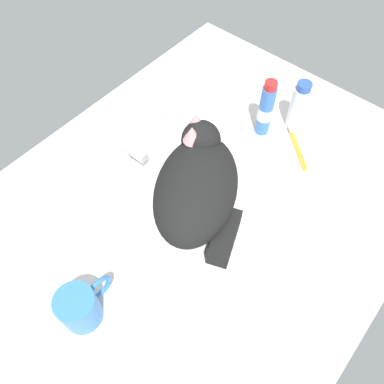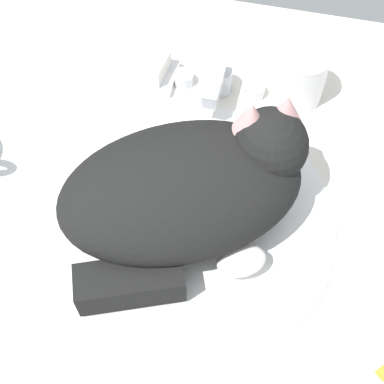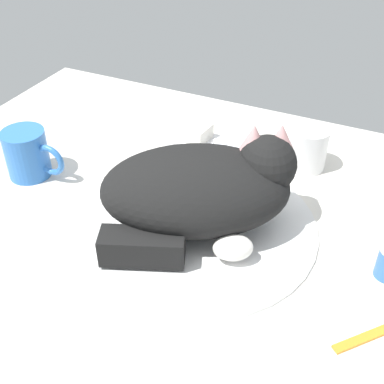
{
  "view_description": "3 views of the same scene",
  "coord_description": "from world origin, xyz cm",
  "px_view_note": "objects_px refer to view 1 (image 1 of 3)",
  "views": [
    {
      "loc": [
        -35.49,
        -29.01,
        74.56
      ],
      "look_at": [
        -1.34,
        -0.03,
        7.26
      ],
      "focal_mm": 36.96,
      "sensor_mm": 36.0,
      "label": 1
    },
    {
      "loc": [
        8.66,
        -32.1,
        59.46
      ],
      "look_at": [
        1.03,
        0.98,
        5.63
      ],
      "focal_mm": 52.49,
      "sensor_mm": 36.0,
      "label": 2
    },
    {
      "loc": [
        24.28,
        -52.82,
        50.2
      ],
      "look_at": [
        -0.94,
        0.88,
        5.69
      ],
      "focal_mm": 46.85,
      "sensor_mm": 36.0,
      "label": 3
    }
  ],
  "objects_px": {
    "coffee_mug": "(80,307)",
    "mouthwash_bottle": "(298,107)",
    "rinse_cup": "(152,117)",
    "cat": "(198,184)",
    "toothbrush": "(296,145)",
    "faucet": "(127,151)",
    "soap_bar": "(90,177)",
    "toothpaste_bottle": "(266,110)"
  },
  "relations": [
    {
      "from": "coffee_mug",
      "to": "mouthwash_bottle",
      "type": "relative_size",
      "value": 0.84
    },
    {
      "from": "coffee_mug",
      "to": "rinse_cup",
      "type": "relative_size",
      "value": 1.5
    },
    {
      "from": "cat",
      "to": "coffee_mug",
      "type": "bearing_deg",
      "value": 179.72
    },
    {
      "from": "coffee_mug",
      "to": "toothbrush",
      "type": "xyz_separation_m",
      "value": [
        0.61,
        -0.08,
        -0.04
      ]
    },
    {
      "from": "faucet",
      "to": "mouthwash_bottle",
      "type": "xyz_separation_m",
      "value": [
        0.35,
        -0.24,
        0.04
      ]
    },
    {
      "from": "faucet",
      "to": "cat",
      "type": "bearing_deg",
      "value": -87.04
    },
    {
      "from": "soap_bar",
      "to": "mouthwash_bottle",
      "type": "bearing_deg",
      "value": -28.91
    },
    {
      "from": "coffee_mug",
      "to": "rinse_cup",
      "type": "xyz_separation_m",
      "value": [
        0.43,
        0.23,
        -0.0
      ]
    },
    {
      "from": "faucet",
      "to": "mouthwash_bottle",
      "type": "bearing_deg",
      "value": -34.96
    },
    {
      "from": "toothpaste_bottle",
      "to": "mouthwash_bottle",
      "type": "bearing_deg",
      "value": -36.0
    },
    {
      "from": "rinse_cup",
      "to": "soap_bar",
      "type": "bearing_deg",
      "value": -176.64
    },
    {
      "from": "toothbrush",
      "to": "toothpaste_bottle",
      "type": "bearing_deg",
      "value": 98.13
    },
    {
      "from": "coffee_mug",
      "to": "toothpaste_bottle",
      "type": "relative_size",
      "value": 0.73
    },
    {
      "from": "coffee_mug",
      "to": "rinse_cup",
      "type": "distance_m",
      "value": 0.48
    },
    {
      "from": "cat",
      "to": "soap_bar",
      "type": "bearing_deg",
      "value": 118.75
    },
    {
      "from": "mouthwash_bottle",
      "to": "toothbrush",
      "type": "bearing_deg",
      "value": -140.97
    },
    {
      "from": "faucet",
      "to": "rinse_cup",
      "type": "bearing_deg",
      "value": 10.89
    },
    {
      "from": "cat",
      "to": "mouthwash_bottle",
      "type": "height_order",
      "value": "cat"
    },
    {
      "from": "cat",
      "to": "soap_bar",
      "type": "relative_size",
      "value": 5.03
    },
    {
      "from": "faucet",
      "to": "toothpaste_bottle",
      "type": "xyz_separation_m",
      "value": [
        0.28,
        -0.19,
        0.05
      ]
    },
    {
      "from": "mouthwash_bottle",
      "to": "toothpaste_bottle",
      "type": "bearing_deg",
      "value": 144.0
    },
    {
      "from": "faucet",
      "to": "toothbrush",
      "type": "height_order",
      "value": "faucet"
    },
    {
      "from": "mouthwash_bottle",
      "to": "toothbrush",
      "type": "xyz_separation_m",
      "value": [
        -0.06,
        -0.04,
        -0.06
      ]
    },
    {
      "from": "soap_bar",
      "to": "toothpaste_bottle",
      "type": "height_order",
      "value": "toothpaste_bottle"
    },
    {
      "from": "rinse_cup",
      "to": "mouthwash_bottle",
      "type": "height_order",
      "value": "mouthwash_bottle"
    },
    {
      "from": "toothpaste_bottle",
      "to": "soap_bar",
      "type": "bearing_deg",
      "value": 152.47
    },
    {
      "from": "cat",
      "to": "toothbrush",
      "type": "xyz_separation_m",
      "value": [
        0.28,
        -0.08,
        -0.07
      ]
    },
    {
      "from": "toothpaste_bottle",
      "to": "toothbrush",
      "type": "bearing_deg",
      "value": -81.87
    },
    {
      "from": "coffee_mug",
      "to": "rinse_cup",
      "type": "bearing_deg",
      "value": 28.05
    },
    {
      "from": "cat",
      "to": "toothpaste_bottle",
      "type": "xyz_separation_m",
      "value": [
        0.27,
        0.01,
        0.0
      ]
    },
    {
      "from": "toothbrush",
      "to": "cat",
      "type": "bearing_deg",
      "value": 164.11
    },
    {
      "from": "coffee_mug",
      "to": "rinse_cup",
      "type": "height_order",
      "value": "coffee_mug"
    },
    {
      "from": "cat",
      "to": "mouthwash_bottle",
      "type": "relative_size",
      "value": 2.39
    },
    {
      "from": "mouthwash_bottle",
      "to": "cat",
      "type": "bearing_deg",
      "value": 173.98
    },
    {
      "from": "rinse_cup",
      "to": "mouthwash_bottle",
      "type": "relative_size",
      "value": 0.56
    },
    {
      "from": "faucet",
      "to": "coffee_mug",
      "type": "relative_size",
      "value": 1.14
    },
    {
      "from": "coffee_mug",
      "to": "toothpaste_bottle",
      "type": "xyz_separation_m",
      "value": [
        0.6,
        0.01,
        0.03
      ]
    },
    {
      "from": "cat",
      "to": "rinse_cup",
      "type": "height_order",
      "value": "cat"
    },
    {
      "from": "coffee_mug",
      "to": "toothpaste_bottle",
      "type": "height_order",
      "value": "toothpaste_bottle"
    },
    {
      "from": "rinse_cup",
      "to": "toothpaste_bottle",
      "type": "relative_size",
      "value": 0.49
    },
    {
      "from": "faucet",
      "to": "mouthwash_bottle",
      "type": "height_order",
      "value": "mouthwash_bottle"
    },
    {
      "from": "rinse_cup",
      "to": "faucet",
      "type": "bearing_deg",
      "value": -169.11
    }
  ]
}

